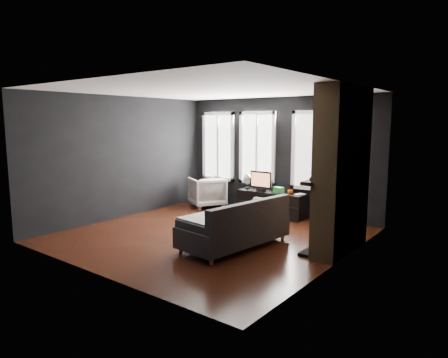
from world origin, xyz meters
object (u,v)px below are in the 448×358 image
Objects in this scene: monitor at (261,180)px; armchair at (207,190)px; sofa at (234,222)px; mantel_vase at (338,169)px; media_console at (271,203)px; mug at (290,191)px; book at (297,189)px.

armchair is at bearing -175.39° from monitor.
armchair is at bearing 145.31° from sofa.
monitor is at bearing 155.54° from mantel_vase.
mantel_vase is at bearing -29.53° from media_console.
armchair reaches higher than mug.
mantel_vase is at bearing 107.65° from armchair.
monitor is (1.54, 0.11, 0.40)m from armchair.
media_console is 0.58m from mug.
sofa is 10.41× the size of mantel_vase.
media_console is 0.73m from book.
armchair is 2.44m from book.
monitor is at bearing -177.07° from mug.
monitor is at bearing -174.04° from book.
mantel_vase is at bearing -23.95° from monitor.
monitor is 5.20× the size of mug.
mantel_vase reaches higher than sofa.
monitor is 2.49m from mantel_vase.
mug reaches higher than media_console.
book is (2.42, 0.20, 0.25)m from armchair.
media_console is at bearing 151.81° from mantel_vase.
sofa reaches higher than mug.
sofa is at bearing -67.51° from monitor.
mug is 0.52× the size of book.
armchair is 1.59m from monitor.
mantel_vase is at bearing 53.74° from sofa.
armchair is at bearing -176.59° from media_console.
media_console is 8.50× the size of mantel_vase.
mug is 1.95m from mantel_vase.
media_console is 14.59× the size of mug.
book is (0.62, 0.05, 0.38)m from media_console.
sofa is 2.49m from media_console.
monitor reaches higher than sofa.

